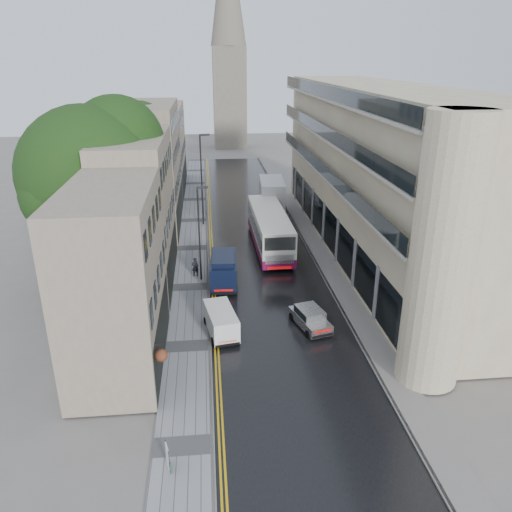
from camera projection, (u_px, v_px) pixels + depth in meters
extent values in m
plane|color=slate|center=(325.00, 483.00, 20.42)|extent=(200.00, 200.00, 0.00)
cube|color=black|center=(257.00, 247.00, 45.81)|extent=(9.00, 85.00, 0.02)
cube|color=gray|center=(193.00, 248.00, 45.25)|extent=(2.70, 85.00, 0.12)
cube|color=slate|center=(315.00, 244.00, 46.30)|extent=(1.80, 85.00, 0.12)
imported|color=black|center=(195.00, 267.00, 39.14)|extent=(0.66, 0.57, 1.54)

